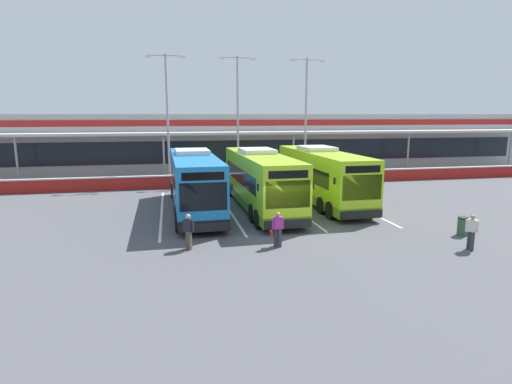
{
  "coord_description": "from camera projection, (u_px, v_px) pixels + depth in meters",
  "views": [
    {
      "loc": [
        -5.67,
        -19.93,
        5.94
      ],
      "look_at": [
        -0.92,
        3.0,
        1.6
      ],
      "focal_mm": 29.28,
      "sensor_mm": 36.0,
      "label": 1
    }
  ],
  "objects": [
    {
      "name": "pedestrian_child",
      "position": [
        472.0,
        231.0,
        18.48
      ],
      "size": [
        0.44,
        0.45,
        1.62
      ],
      "color": "#33333D",
      "rests_on": "ground"
    },
    {
      "name": "coach_bus_left_centre",
      "position": [
        260.0,
        181.0,
        26.51
      ],
      "size": [
        3.03,
        12.19,
        3.78
      ],
      "color": "#9ED11E",
      "rests_on": "ground"
    },
    {
      "name": "pedestrian_with_handbag",
      "position": [
        277.0,
        228.0,
        18.96
      ],
      "size": [
        0.62,
        0.32,
        1.62
      ],
      "color": "#33333D",
      "rests_on": "ground"
    },
    {
      "name": "lamp_post_east",
      "position": [
        306.0,
        111.0,
        38.38
      ],
      "size": [
        3.24,
        0.28,
        11.0
      ],
      "color": "#9E9EA3",
      "rests_on": "ground"
    },
    {
      "name": "bay_stripe_west",
      "position": [
        229.0,
        209.0,
        26.76
      ],
      "size": [
        0.14,
        13.0,
        0.01
      ],
      "primitive_type": "cube",
      "color": "silver",
      "rests_on": "ground"
    },
    {
      "name": "bay_stripe_mid_west",
      "position": [
        291.0,
        206.0,
        27.6
      ],
      "size": [
        0.14,
        13.0,
        0.01
      ],
      "primitive_type": "cube",
      "color": "silver",
      "rests_on": "ground"
    },
    {
      "name": "coach_bus_centre",
      "position": [
        321.0,
        177.0,
        28.48
      ],
      "size": [
        3.03,
        12.19,
        3.78
      ],
      "color": "#9ED11E",
      "rests_on": "ground"
    },
    {
      "name": "coach_bus_leftmost",
      "position": [
        194.0,
        183.0,
        25.91
      ],
      "size": [
        3.03,
        12.19,
        3.78
      ],
      "color": "#1972B7",
      "rests_on": "ground"
    },
    {
      "name": "bay_stripe_centre",
      "position": [
        351.0,
        203.0,
        28.44
      ],
      "size": [
        0.14,
        13.0,
        0.01
      ],
      "primitive_type": "cube",
      "color": "silver",
      "rests_on": "ground"
    },
    {
      "name": "litter_bin",
      "position": [
        463.0,
        226.0,
        20.83
      ],
      "size": [
        0.54,
        0.54,
        0.93
      ],
      "color": "#2D5133",
      "rests_on": "ground"
    },
    {
      "name": "bay_stripe_far_west",
      "position": [
        162.0,
        212.0,
        25.92
      ],
      "size": [
        0.14,
        13.0,
        0.01
      ],
      "primitive_type": "cube",
      "color": "silver",
      "rests_on": "ground"
    },
    {
      "name": "red_barrier_wall",
      "position": [
        239.0,
        179.0,
        35.26
      ],
      "size": [
        60.0,
        0.4,
        1.1
      ],
      "color": "maroon",
      "rests_on": "ground"
    },
    {
      "name": "terminal_building",
      "position": [
        221.0,
        141.0,
        46.76
      ],
      "size": [
        70.0,
        13.0,
        6.0
      ],
      "color": "#B7B7B2",
      "rests_on": "ground"
    },
    {
      "name": "lamp_post_west",
      "position": [
        167.0,
        111.0,
        35.81
      ],
      "size": [
        3.24,
        0.28,
        11.0
      ],
      "color": "#9E9EA3",
      "rests_on": "ground"
    },
    {
      "name": "ground_plane",
      "position": [
        285.0,
        232.0,
        21.4
      ],
      "size": [
        200.0,
        200.0,
        0.0
      ],
      "primitive_type": "plane",
      "color": "#4C4C51"
    },
    {
      "name": "lamp_post_centre",
      "position": [
        238.0,
        111.0,
        37.14
      ],
      "size": [
        3.24,
        0.28,
        11.0
      ],
      "color": "#9E9EA3",
      "rests_on": "ground"
    },
    {
      "name": "pedestrian_in_dark_coat",
      "position": [
        189.0,
        230.0,
        18.57
      ],
      "size": [
        0.5,
        0.42,
        1.62
      ],
      "color": "#4C4238",
      "rests_on": "ground"
    }
  ]
}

